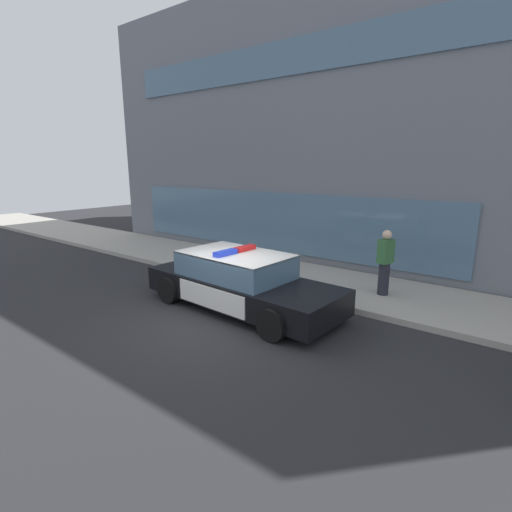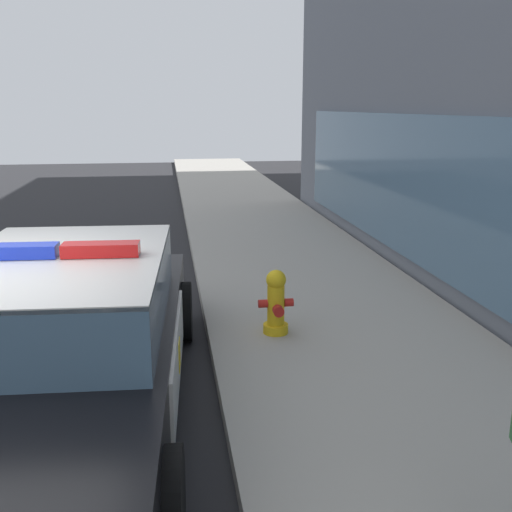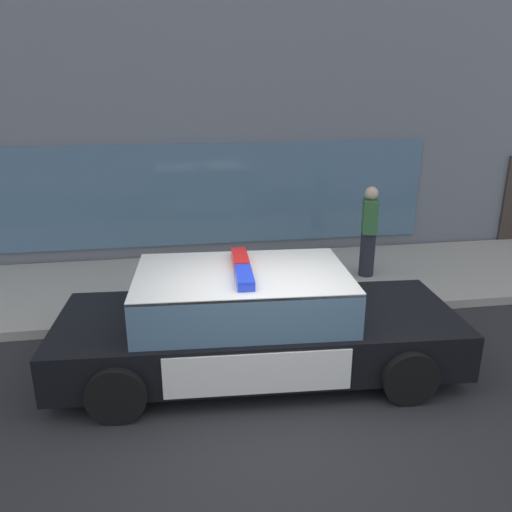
{
  "view_description": "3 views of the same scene",
  "coord_description": "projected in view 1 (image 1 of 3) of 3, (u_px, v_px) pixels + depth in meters",
  "views": [
    {
      "loc": [
        5.68,
        -6.14,
        3.48
      ],
      "look_at": [
        -0.89,
        2.47,
        0.9
      ],
      "focal_mm": 27.05,
      "sensor_mm": 36.0,
      "label": 1
    },
    {
      "loc": [
        4.74,
        1.72,
        2.61
      ],
      "look_at": [
        -0.71,
        2.55,
        1.21
      ],
      "focal_mm": 41.54,
      "sensor_mm": 36.0,
      "label": 2
    },
    {
      "loc": [
        -1.05,
        -4.99,
        3.57
      ],
      "look_at": [
        0.19,
        2.51,
        1.0
      ],
      "focal_mm": 35.16,
      "sensor_mm": 36.0,
      "label": 3
    }
  ],
  "objects": [
    {
      "name": "police_cruiser",
      "position": [
        240.0,
        281.0,
        9.45
      ],
      "size": [
        5.21,
        2.33,
        1.49
      ],
      "rotation": [
        0.0,
        0.0,
        -0.06
      ],
      "color": "black",
      "rests_on": "ground"
    },
    {
      "name": "ground",
      "position": [
        222.0,
        319.0,
        8.91
      ],
      "size": [
        48.0,
        48.0,
        0.0
      ],
      "primitive_type": "plane",
      "color": "#262628"
    },
    {
      "name": "pedestrian_on_sidewalk",
      "position": [
        385.0,
        262.0,
        9.93
      ],
      "size": [
        0.36,
        0.46,
        1.71
      ],
      "rotation": [
        0.0,
        0.0,
        6.0
      ],
      "color": "#23232D",
      "rests_on": "sidewalk"
    },
    {
      "name": "storefront_building",
      "position": [
        400.0,
        133.0,
        16.04
      ],
      "size": [
        22.24,
        11.15,
        9.49
      ],
      "color": "slate",
      "rests_on": "ground"
    },
    {
      "name": "sidewalk",
      "position": [
        303.0,
        279.0,
        11.75
      ],
      "size": [
        48.0,
        3.14,
        0.15
      ],
      "primitive_type": "cube",
      "color": "#A39E93",
      "rests_on": "ground"
    },
    {
      "name": "fire_hydrant",
      "position": [
        252.0,
        264.0,
        11.82
      ],
      "size": [
        0.34,
        0.39,
        0.73
      ],
      "color": "gold",
      "rests_on": "sidewalk"
    }
  ]
}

